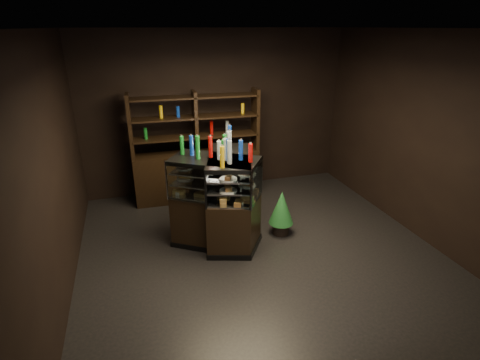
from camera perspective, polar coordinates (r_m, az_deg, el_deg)
The scene contains 7 objects.
ground at distance 5.54m, azimuth 2.92°, elevation -10.65°, with size 5.00×5.00×0.00m, color black.
room_shell at distance 4.77m, azimuth 3.38°, elevation 9.28°, with size 5.02×5.02×3.01m.
display_case at distance 5.56m, azimuth -2.57°, elevation -5.12°, with size 1.40×1.37×1.35m.
food_display at distance 5.31m, azimuth -2.65°, elevation 0.33°, with size 1.04×1.16×0.42m.
bottles_top at distance 5.16m, azimuth -2.77°, elevation 5.04°, with size 0.90×1.02×0.30m.
potted_conifer at distance 5.76m, azimuth 6.36°, elevation -4.08°, with size 0.38×0.38×0.81m.
back_shelving at distance 6.94m, azimuth -6.53°, elevation 1.93°, with size 2.29×0.50×2.00m.
Camera 1 is at (-1.60, -4.36, 3.02)m, focal length 28.00 mm.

